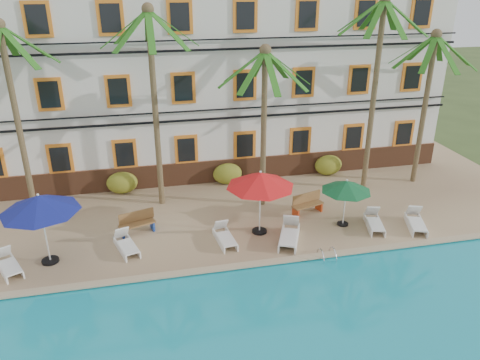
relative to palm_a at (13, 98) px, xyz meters
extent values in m
plane|color=#384C23|center=(8.53, -4.85, -5.62)|extent=(100.00, 100.00, 0.00)
cube|color=tan|center=(8.53, 0.15, -5.50)|extent=(30.00, 12.00, 0.25)
cube|color=tan|center=(8.53, -5.75, -5.34)|extent=(30.00, 0.35, 0.06)
cube|color=silver|center=(8.53, 5.15, -0.37)|extent=(25.00, 6.00, 10.00)
cube|color=brown|center=(8.53, 2.09, -4.77)|extent=(25.00, 0.12, 1.20)
cube|color=orange|center=(1.03, 2.10, -3.47)|extent=(1.15, 0.10, 1.50)
cube|color=black|center=(1.03, 2.05, -3.47)|extent=(0.85, 0.04, 1.20)
cube|color=orange|center=(4.03, 2.10, -3.47)|extent=(1.15, 0.10, 1.50)
cube|color=black|center=(4.03, 2.05, -3.47)|extent=(0.85, 0.04, 1.20)
cube|color=orange|center=(7.03, 2.10, -3.47)|extent=(1.15, 0.10, 1.50)
cube|color=black|center=(7.03, 2.05, -3.47)|extent=(0.85, 0.04, 1.20)
cube|color=orange|center=(10.03, 2.10, -3.47)|extent=(1.15, 0.10, 1.50)
cube|color=black|center=(10.03, 2.05, -3.47)|extent=(0.85, 0.04, 1.20)
cube|color=orange|center=(13.03, 2.10, -3.47)|extent=(1.15, 0.10, 1.50)
cube|color=black|center=(13.03, 2.05, -3.47)|extent=(0.85, 0.04, 1.20)
cube|color=orange|center=(16.03, 2.10, -3.47)|extent=(1.15, 0.10, 1.50)
cube|color=black|center=(16.03, 2.05, -3.47)|extent=(0.85, 0.04, 1.20)
cube|color=orange|center=(19.03, 2.10, -3.47)|extent=(1.15, 0.10, 1.50)
cube|color=black|center=(19.03, 2.05, -3.47)|extent=(0.85, 0.04, 1.20)
cube|color=orange|center=(1.03, 2.10, -0.37)|extent=(1.15, 0.10, 1.50)
cube|color=black|center=(1.03, 2.05, -0.37)|extent=(0.85, 0.04, 1.20)
cube|color=orange|center=(4.03, 2.10, -0.37)|extent=(1.15, 0.10, 1.50)
cube|color=black|center=(4.03, 2.05, -0.37)|extent=(0.85, 0.04, 1.20)
cube|color=orange|center=(7.03, 2.10, -0.37)|extent=(1.15, 0.10, 1.50)
cube|color=black|center=(7.03, 2.05, -0.37)|extent=(0.85, 0.04, 1.20)
cube|color=orange|center=(10.03, 2.10, -0.37)|extent=(1.15, 0.10, 1.50)
cube|color=black|center=(10.03, 2.05, -0.37)|extent=(0.85, 0.04, 1.20)
cube|color=orange|center=(13.03, 2.10, -0.37)|extent=(1.15, 0.10, 1.50)
cube|color=black|center=(13.03, 2.05, -0.37)|extent=(0.85, 0.04, 1.20)
cube|color=orange|center=(16.03, 2.10, -0.37)|extent=(1.15, 0.10, 1.50)
cube|color=black|center=(16.03, 2.05, -0.37)|extent=(0.85, 0.04, 1.20)
cube|color=orange|center=(19.03, 2.10, -0.37)|extent=(1.15, 0.10, 1.50)
cube|color=black|center=(19.03, 2.05, -0.37)|extent=(0.85, 0.04, 1.20)
cube|color=orange|center=(1.03, 2.10, 2.83)|extent=(1.15, 0.10, 1.50)
cube|color=black|center=(1.03, 2.05, 2.83)|extent=(0.85, 0.04, 1.20)
cube|color=orange|center=(4.03, 2.10, 2.83)|extent=(1.15, 0.10, 1.50)
cube|color=black|center=(4.03, 2.05, 2.83)|extent=(0.85, 0.04, 1.20)
cube|color=orange|center=(7.03, 2.10, 2.83)|extent=(1.15, 0.10, 1.50)
cube|color=black|center=(7.03, 2.05, 2.83)|extent=(0.85, 0.04, 1.20)
cube|color=orange|center=(10.03, 2.10, 2.83)|extent=(1.15, 0.10, 1.50)
cube|color=black|center=(10.03, 2.05, 2.83)|extent=(0.85, 0.04, 1.20)
cube|color=orange|center=(13.03, 2.10, 2.83)|extent=(1.15, 0.10, 1.50)
cube|color=black|center=(13.03, 2.05, 2.83)|extent=(0.85, 0.04, 1.20)
cube|color=orange|center=(16.03, 2.10, 2.83)|extent=(1.15, 0.10, 1.50)
cube|color=black|center=(16.03, 2.05, 2.83)|extent=(0.85, 0.04, 1.20)
cube|color=orange|center=(19.03, 2.10, 2.83)|extent=(1.15, 0.10, 1.50)
cube|color=black|center=(19.03, 2.05, 2.83)|extent=(0.85, 0.04, 1.20)
cube|color=black|center=(8.53, 1.95, -1.92)|extent=(25.00, 0.08, 0.10)
cube|color=black|center=(8.53, 1.95, -1.47)|extent=(25.00, 0.08, 0.06)
cube|color=black|center=(8.53, 1.95, 1.38)|extent=(25.00, 0.08, 0.10)
cube|color=black|center=(8.53, 1.95, 1.83)|extent=(25.00, 0.08, 0.06)
cylinder|color=brown|center=(0.00, 0.00, -1.27)|extent=(0.26, 0.26, 8.21)
cube|color=#205E16|center=(0.00, 1.00, 2.09)|extent=(0.28, 2.02, 1.52)
cube|color=#205E16|center=(0.71, -0.71, 2.09)|extent=(1.63, 1.63, 1.52)
cube|color=#205E16|center=(1.00, 0.00, 2.09)|extent=(2.02, 0.28, 1.52)
cube|color=#205E16|center=(0.71, 0.71, 2.09)|extent=(1.63, 1.63, 1.52)
cylinder|color=brown|center=(5.58, 0.21, -1.04)|extent=(0.26, 0.26, 8.67)
sphere|color=brown|center=(5.58, 0.21, 3.29)|extent=(0.50, 0.50, 0.50)
cube|color=#205E16|center=(5.58, 1.21, 2.55)|extent=(0.28, 2.02, 1.52)
cube|color=#205E16|center=(4.87, 0.92, 2.55)|extent=(1.63, 1.63, 1.52)
cube|color=#205E16|center=(4.58, 0.21, 2.55)|extent=(2.02, 0.28, 1.52)
cube|color=#205E16|center=(4.87, -0.50, 2.55)|extent=(1.63, 1.63, 1.52)
cube|color=#205E16|center=(5.58, -0.79, 2.55)|extent=(0.28, 2.02, 1.52)
cube|color=#205E16|center=(6.29, -0.50, 2.55)|extent=(1.63, 1.63, 1.52)
cube|color=#205E16|center=(6.58, 0.21, 2.55)|extent=(2.02, 0.28, 1.52)
cube|color=#205E16|center=(6.29, 0.92, 2.55)|extent=(1.63, 1.63, 1.52)
cylinder|color=brown|center=(10.19, -0.89, -1.84)|extent=(0.26, 0.26, 7.08)
sphere|color=brown|center=(10.19, -0.89, 1.70)|extent=(0.50, 0.50, 0.50)
cube|color=#205E16|center=(10.19, 0.11, 0.95)|extent=(0.28, 2.02, 1.52)
cube|color=#205E16|center=(9.49, -0.18, 0.95)|extent=(1.63, 1.63, 1.52)
cube|color=#205E16|center=(9.19, -0.89, 0.95)|extent=(2.02, 0.28, 1.52)
cube|color=#205E16|center=(9.49, -1.60, 0.95)|extent=(1.63, 1.63, 1.52)
cube|color=#205E16|center=(10.19, -1.89, 0.95)|extent=(0.28, 2.02, 1.52)
cube|color=#205E16|center=(10.90, -1.60, 0.95)|extent=(1.63, 1.63, 1.52)
cube|color=#205E16|center=(11.20, -0.89, 0.95)|extent=(2.02, 0.28, 1.52)
cube|color=#205E16|center=(10.90, -0.18, 0.95)|extent=(1.63, 1.63, 1.52)
cylinder|color=brown|center=(15.67, -0.27, -0.87)|extent=(0.26, 0.26, 9.00)
cube|color=#205E16|center=(15.67, 0.73, 2.88)|extent=(0.28, 2.02, 1.52)
cube|color=#205E16|center=(14.96, 0.44, 2.88)|extent=(1.63, 1.63, 1.52)
cube|color=#205E16|center=(14.67, -0.27, 2.88)|extent=(2.02, 0.28, 1.52)
cube|color=#205E16|center=(14.96, -0.98, 2.88)|extent=(1.63, 1.63, 1.52)
cube|color=#205E16|center=(15.67, -1.27, 2.88)|extent=(0.28, 2.02, 1.52)
cube|color=#205E16|center=(16.38, -0.98, 2.88)|extent=(1.63, 1.63, 1.52)
cube|color=#205E16|center=(16.67, -0.27, 2.88)|extent=(2.02, 0.28, 1.52)
cube|color=#205E16|center=(16.38, 0.44, 2.88)|extent=(1.63, 1.63, 1.52)
cylinder|color=brown|center=(18.63, -0.01, -1.67)|extent=(0.26, 0.26, 7.40)
sphere|color=brown|center=(18.63, -0.01, 2.03)|extent=(0.50, 0.50, 0.50)
cube|color=#205E16|center=(18.63, 0.99, 1.28)|extent=(0.28, 2.02, 1.52)
cube|color=#205E16|center=(17.92, 0.70, 1.28)|extent=(1.63, 1.63, 1.52)
cube|color=#205E16|center=(17.62, -0.01, 1.28)|extent=(2.02, 0.28, 1.52)
cube|color=#205E16|center=(17.92, -0.72, 1.28)|extent=(1.63, 1.63, 1.52)
cube|color=#205E16|center=(18.63, -1.01, 1.28)|extent=(0.28, 2.02, 1.52)
cube|color=#205E16|center=(19.34, -0.72, 1.28)|extent=(1.63, 1.63, 1.52)
cube|color=#205E16|center=(19.63, -0.01, 1.28)|extent=(2.02, 0.28, 1.52)
cube|color=#205E16|center=(19.34, 0.70, 1.28)|extent=(1.63, 1.63, 1.52)
ellipsoid|color=#31601B|center=(3.77, 1.75, -4.82)|extent=(1.50, 0.90, 1.10)
ellipsoid|color=#31601B|center=(9.05, 1.75, -4.82)|extent=(1.50, 0.90, 1.10)
ellipsoid|color=#31601B|center=(14.57, 1.75, -4.82)|extent=(1.50, 0.90, 1.10)
cylinder|color=black|center=(1.14, -3.90, -5.33)|extent=(0.64, 0.64, 0.09)
cylinder|color=silver|center=(1.14, -3.90, -4.01)|extent=(0.06, 0.06, 2.74)
cone|color=navy|center=(1.14, -3.90, -2.92)|extent=(2.85, 2.85, 0.63)
sphere|color=silver|center=(1.14, -3.90, -2.58)|extent=(0.10, 0.10, 0.10)
cylinder|color=black|center=(9.39, -3.45, -5.33)|extent=(0.63, 0.63, 0.09)
cylinder|color=silver|center=(9.39, -3.45, -4.03)|extent=(0.06, 0.06, 2.69)
cone|color=red|center=(9.39, -3.45, -2.97)|extent=(2.80, 2.80, 0.62)
sphere|color=silver|center=(9.39, -3.45, -2.63)|extent=(0.10, 0.10, 0.10)
cylinder|color=black|center=(13.08, -3.61, -5.34)|extent=(0.48, 0.48, 0.07)
cylinder|color=silver|center=(13.08, -3.61, -4.35)|extent=(0.06, 0.06, 2.05)
cone|color=#11542B|center=(13.08, -3.61, -3.54)|extent=(2.14, 2.14, 0.47)
sphere|color=silver|center=(13.08, -3.61, -3.28)|extent=(0.10, 0.10, 0.10)
cube|color=white|center=(-0.13, -4.41, -5.08)|extent=(1.02, 1.31, 0.06)
cube|color=white|center=(-0.50, -3.67, -4.87)|extent=(0.69, 0.64, 0.60)
cube|color=white|center=(-0.48, -4.32, -5.24)|extent=(0.80, 1.55, 0.28)
cube|color=white|center=(0.02, -4.08, -5.24)|extent=(0.80, 1.55, 0.28)
cube|color=white|center=(4.02, -3.93, -5.08)|extent=(0.88, 1.29, 0.05)
cube|color=white|center=(3.78, -3.15, -4.87)|extent=(0.65, 0.58, 0.59)
cube|color=white|center=(3.69, -3.79, -5.24)|extent=(0.56, 1.63, 0.27)
cube|color=white|center=(4.21, -3.63, -5.24)|extent=(0.56, 1.63, 0.27)
cube|color=white|center=(7.85, -4.18, -5.08)|extent=(0.67, 1.23, 0.05)
cube|color=white|center=(7.76, -3.37, -4.88)|extent=(0.59, 0.49, 0.59)
cube|color=white|center=(7.55, -3.98, -5.24)|extent=(0.24, 1.67, 0.27)
cube|color=white|center=(8.10, -3.92, -5.24)|extent=(0.24, 1.67, 0.27)
cube|color=white|center=(10.27, -4.68, -5.03)|extent=(1.14, 1.53, 0.06)
cube|color=white|center=(10.65, -3.80, -4.79)|extent=(0.79, 0.73, 0.69)
cube|color=white|center=(10.08, -4.31, -5.21)|extent=(0.85, 1.84, 0.32)
cube|color=white|center=(10.67, -4.56, -5.21)|extent=(0.85, 1.84, 0.32)
cube|color=white|center=(14.21, -4.38, -5.08)|extent=(0.84, 1.29, 0.06)
cube|color=white|center=(14.42, -3.58, -4.87)|extent=(0.65, 0.57, 0.59)
cube|color=white|center=(14.00, -4.09, -5.24)|extent=(0.49, 1.65, 0.28)
cube|color=white|center=(14.53, -4.23, -5.24)|extent=(0.49, 1.65, 0.28)
cube|color=white|center=(15.91, -4.77, -5.07)|extent=(0.95, 1.37, 0.06)
cube|color=white|center=(16.20, -3.96, -4.85)|extent=(0.69, 0.62, 0.62)
cube|color=white|center=(15.72, -4.45, -5.23)|extent=(0.64, 1.69, 0.29)
cube|color=white|center=(16.26, -4.64, -5.23)|extent=(0.64, 1.69, 0.29)
cube|color=olive|center=(4.40, -2.44, -4.94)|extent=(1.57, 0.87, 0.06)
cube|color=olive|center=(4.33, -2.23, -4.67)|extent=(1.45, 0.50, 0.45)
cube|color=navy|center=(3.78, -2.63, -5.17)|extent=(0.21, 0.45, 0.40)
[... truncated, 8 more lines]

